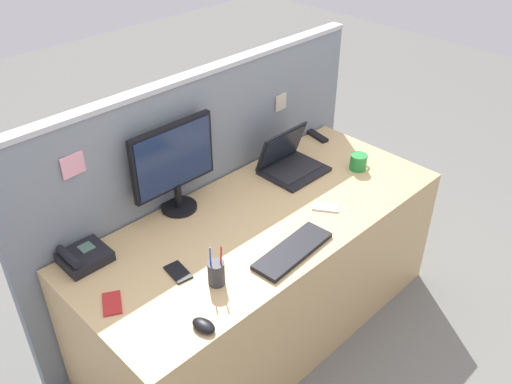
{
  "coord_description": "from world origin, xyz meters",
  "views": [
    {
      "loc": [
        -1.5,
        -1.46,
        2.27
      ],
      "look_at": [
        0.0,
        0.05,
        0.84
      ],
      "focal_mm": 38.39,
      "sensor_mm": 36.0,
      "label": 1
    }
  ],
  "objects_px": {
    "computer_mouse_right_hand": "(204,325)",
    "cell_phone_red_case": "(112,303)",
    "desk_phone": "(83,257)",
    "keyboard_main": "(293,251)",
    "cell_phone_black_slab": "(178,272)",
    "coffee_mug": "(359,162)",
    "laptop": "(289,161)",
    "pen_cup": "(216,273)",
    "cell_phone_white_slab": "(326,207)",
    "tv_remote": "(317,136)",
    "desktop_monitor": "(174,162)"
  },
  "relations": [
    {
      "from": "desktop_monitor",
      "to": "cell_phone_black_slab",
      "type": "relative_size",
      "value": 3.53
    },
    {
      "from": "desk_phone",
      "to": "keyboard_main",
      "type": "height_order",
      "value": "desk_phone"
    },
    {
      "from": "laptop",
      "to": "pen_cup",
      "type": "distance_m",
      "value": 0.94
    },
    {
      "from": "cell_phone_black_slab",
      "to": "desk_phone",
      "type": "bearing_deg",
      "value": 133.45
    },
    {
      "from": "cell_phone_red_case",
      "to": "coffee_mug",
      "type": "xyz_separation_m",
      "value": [
        1.5,
        -0.06,
        0.04
      ]
    },
    {
      "from": "desk_phone",
      "to": "tv_remote",
      "type": "relative_size",
      "value": 1.15
    },
    {
      "from": "pen_cup",
      "to": "cell_phone_red_case",
      "type": "xyz_separation_m",
      "value": [
        -0.37,
        0.2,
        -0.05
      ]
    },
    {
      "from": "computer_mouse_right_hand",
      "to": "pen_cup",
      "type": "height_order",
      "value": "pen_cup"
    },
    {
      "from": "desktop_monitor",
      "to": "computer_mouse_right_hand",
      "type": "relative_size",
      "value": 4.47
    },
    {
      "from": "pen_cup",
      "to": "keyboard_main",
      "type": "bearing_deg",
      "value": -13.96
    },
    {
      "from": "desk_phone",
      "to": "coffee_mug",
      "type": "distance_m",
      "value": 1.5
    },
    {
      "from": "desk_phone",
      "to": "laptop",
      "type": "bearing_deg",
      "value": -5.23
    },
    {
      "from": "keyboard_main",
      "to": "pen_cup",
      "type": "relative_size",
      "value": 2.16
    },
    {
      "from": "laptop",
      "to": "cell_phone_red_case",
      "type": "distance_m",
      "value": 1.24
    },
    {
      "from": "desk_phone",
      "to": "cell_phone_black_slab",
      "type": "distance_m",
      "value": 0.42
    },
    {
      "from": "desktop_monitor",
      "to": "computer_mouse_right_hand",
      "type": "xyz_separation_m",
      "value": [
        -0.41,
        -0.68,
        -0.24
      ]
    },
    {
      "from": "laptop",
      "to": "tv_remote",
      "type": "height_order",
      "value": "laptop"
    },
    {
      "from": "computer_mouse_right_hand",
      "to": "cell_phone_red_case",
      "type": "relative_size",
      "value": 0.8
    },
    {
      "from": "tv_remote",
      "to": "pen_cup",
      "type": "bearing_deg",
      "value": -146.13
    },
    {
      "from": "laptop",
      "to": "tv_remote",
      "type": "bearing_deg",
      "value": 19.11
    },
    {
      "from": "cell_phone_black_slab",
      "to": "coffee_mug",
      "type": "relative_size",
      "value": 0.99
    },
    {
      "from": "computer_mouse_right_hand",
      "to": "cell_phone_white_slab",
      "type": "relative_size",
      "value": 0.78
    },
    {
      "from": "desk_phone",
      "to": "coffee_mug",
      "type": "relative_size",
      "value": 1.52
    },
    {
      "from": "laptop",
      "to": "cell_phone_white_slab",
      "type": "bearing_deg",
      "value": -110.44
    },
    {
      "from": "keyboard_main",
      "to": "cell_phone_red_case",
      "type": "xyz_separation_m",
      "value": [
        -0.73,
        0.29,
        -0.01
      ]
    },
    {
      "from": "tv_remote",
      "to": "coffee_mug",
      "type": "bearing_deg",
      "value": -95.47
    },
    {
      "from": "cell_phone_white_slab",
      "to": "tv_remote",
      "type": "relative_size",
      "value": 0.75
    },
    {
      "from": "pen_cup",
      "to": "coffee_mug",
      "type": "xyz_separation_m",
      "value": [
        1.14,
        0.13,
        -0.01
      ]
    },
    {
      "from": "cell_phone_black_slab",
      "to": "cell_phone_red_case",
      "type": "distance_m",
      "value": 0.3
    },
    {
      "from": "cell_phone_black_slab",
      "to": "coffee_mug",
      "type": "bearing_deg",
      "value": 6.51
    },
    {
      "from": "laptop",
      "to": "keyboard_main",
      "type": "bearing_deg",
      "value": -136.19
    },
    {
      "from": "desktop_monitor",
      "to": "coffee_mug",
      "type": "height_order",
      "value": "desktop_monitor"
    },
    {
      "from": "cell_phone_white_slab",
      "to": "coffee_mug",
      "type": "height_order",
      "value": "coffee_mug"
    },
    {
      "from": "pen_cup",
      "to": "cell_phone_red_case",
      "type": "bearing_deg",
      "value": 151.84
    },
    {
      "from": "keyboard_main",
      "to": "desk_phone",
      "type": "bearing_deg",
      "value": 135.14
    },
    {
      "from": "computer_mouse_right_hand",
      "to": "cell_phone_white_slab",
      "type": "xyz_separation_m",
      "value": [
        0.92,
        0.17,
        -0.01
      ]
    },
    {
      "from": "laptop",
      "to": "tv_remote",
      "type": "xyz_separation_m",
      "value": [
        0.39,
        0.14,
        -0.04
      ]
    },
    {
      "from": "cell_phone_red_case",
      "to": "pen_cup",
      "type": "bearing_deg",
      "value": 0.91
    },
    {
      "from": "cell_phone_black_slab",
      "to": "cell_phone_red_case",
      "type": "relative_size",
      "value": 1.01
    },
    {
      "from": "keyboard_main",
      "to": "tv_remote",
      "type": "xyz_separation_m",
      "value": [
        0.89,
        0.61,
        -0.0
      ]
    },
    {
      "from": "computer_mouse_right_hand",
      "to": "tv_remote",
      "type": "xyz_separation_m",
      "value": [
        1.45,
        0.67,
        -0.01
      ]
    },
    {
      "from": "desktop_monitor",
      "to": "tv_remote",
      "type": "bearing_deg",
      "value": -0.38
    },
    {
      "from": "pen_cup",
      "to": "coffee_mug",
      "type": "height_order",
      "value": "pen_cup"
    },
    {
      "from": "desktop_monitor",
      "to": "desk_phone",
      "type": "xyz_separation_m",
      "value": [
        -0.53,
        -0.04,
        -0.23
      ]
    },
    {
      "from": "desk_phone",
      "to": "keyboard_main",
      "type": "bearing_deg",
      "value": -40.74
    },
    {
      "from": "cell_phone_white_slab",
      "to": "desk_phone",
      "type": "bearing_deg",
      "value": 121.94
    },
    {
      "from": "pen_cup",
      "to": "cell_phone_red_case",
      "type": "height_order",
      "value": "pen_cup"
    },
    {
      "from": "desk_phone",
      "to": "cell_phone_white_slab",
      "type": "distance_m",
      "value": 1.14
    },
    {
      "from": "laptop",
      "to": "cell_phone_white_slab",
      "type": "xyz_separation_m",
      "value": [
        -0.14,
        -0.37,
        -0.05
      ]
    },
    {
      "from": "desk_phone",
      "to": "tv_remote",
      "type": "xyz_separation_m",
      "value": [
        1.57,
        0.03,
        -0.02
      ]
    }
  ]
}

